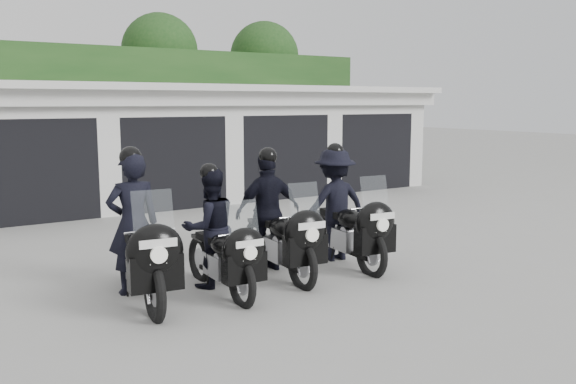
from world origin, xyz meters
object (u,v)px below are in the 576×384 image
police_bike_b (216,236)px  police_bike_c (274,219)px  police_bike_d (340,211)px  police_bike_a (139,239)px

police_bike_b → police_bike_c: (1.09, 0.27, 0.07)m
police_bike_d → police_bike_b: bearing=-168.1°
police_bike_a → police_bike_d: 3.35m
police_bike_b → police_bike_d: police_bike_d is taller
police_bike_a → police_bike_d: police_bike_a is taller
police_bike_a → police_bike_c: police_bike_a is taller
police_bike_a → police_bike_b: size_ratio=1.14×
police_bike_a → police_bike_d: size_ratio=1.04×
police_bike_a → police_bike_b: bearing=-0.1°
police_bike_c → police_bike_d: size_ratio=0.99×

